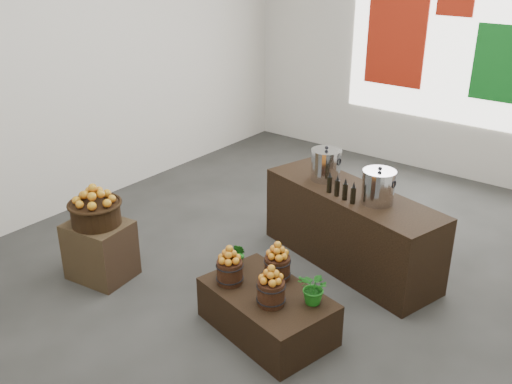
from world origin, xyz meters
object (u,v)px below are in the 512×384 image
Objects in this scene: display_table at (267,311)px; stock_pot_left at (326,165)px; crate at (100,250)px; wicker_basket at (96,214)px; counter at (350,228)px; stock_pot_center at (378,188)px.

display_table is 3.65× the size of stock_pot_left.
wicker_basket reaches higher than crate.
wicker_basket is 1.97m from display_table.
crate is 0.41m from wicker_basket.
display_table is 1.48m from counter.
crate is 2.59m from counter.
crate is at bearing 0.00° from wicker_basket.
counter reaches higher than display_table.
stock_pot_left is at bearing 52.41° from crate.
stock_pot_center is (0.71, -0.20, 0.00)m from stock_pot_left.
wicker_basket is at bearing -141.97° from stock_pot_center.
wicker_basket is 2.61m from counter.
counter is (1.87, 1.79, -0.30)m from wicker_basket.
display_table is at bearing -74.16° from counter.
counter is 6.47× the size of stock_pot_center.
stock_pot_left is (-0.40, 0.11, 0.58)m from counter.
wicker_basket is 1.54× the size of stock_pot_left.
crate is 1.92× the size of stock_pot_left.
display_table is 1.62m from stock_pot_center.
stock_pot_left is 0.74m from stock_pot_center.
wicker_basket is at bearing -157.24° from display_table.
wicker_basket is at bearing 0.00° from crate.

